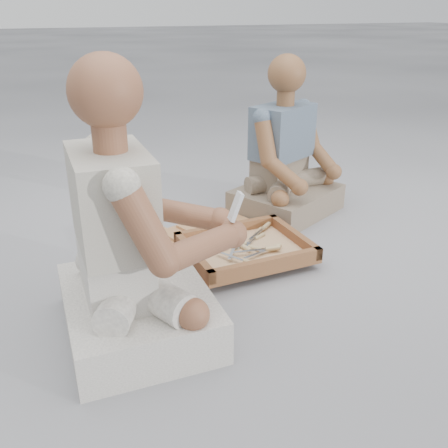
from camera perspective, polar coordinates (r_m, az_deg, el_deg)
name	(u,v)px	position (r m, az deg, el deg)	size (l,w,h in m)	color
ground	(268,304)	(2.04, 5.09, -9.13)	(60.00, 60.00, 0.00)	#A1A1A6
carved_panel	(209,235)	(2.57, -1.73, -1.30)	(0.56, 0.37, 0.04)	#AB7342
tool_tray	(246,249)	(2.33, 2.48, -2.91)	(0.56, 0.45, 0.07)	brown
chisel_0	(235,243)	(2.37, 1.22, -2.15)	(0.20, 0.12, 0.02)	silver
chisel_1	(268,249)	(2.30, 5.07, -2.84)	(0.22, 0.06, 0.02)	silver
chisel_2	(271,249)	(2.31, 5.42, -2.81)	(0.22, 0.07, 0.02)	silver
chisel_3	(251,247)	(2.33, 3.13, -2.68)	(0.14, 0.19, 0.02)	silver
chisel_4	(257,238)	(2.44, 3.77, -1.63)	(0.21, 0.11, 0.02)	silver
chisel_5	(264,227)	(2.53, 4.62, -0.39)	(0.19, 0.15, 0.02)	silver
chisel_6	(236,244)	(2.35, 1.35, -2.24)	(0.14, 0.19, 0.02)	silver
chisel_7	(243,246)	(2.34, 2.17, -2.57)	(0.07, 0.22, 0.02)	silver
chisel_8	(228,233)	(2.45, 0.44, -1.08)	(0.12, 0.20, 0.02)	silver
chisel_9	(243,232)	(2.50, 2.18, -0.93)	(0.10, 0.21, 0.02)	silver
chisel_10	(257,233)	(2.48, 3.85, -1.05)	(0.17, 0.17, 0.02)	silver
chisel_11	(247,262)	(2.18, 2.59, -4.32)	(0.12, 0.20, 0.02)	silver
wood_chip_0	(253,223)	(2.77, 3.30, 0.14)	(0.02, 0.01, 0.00)	tan
wood_chip_1	(256,255)	(2.41, 3.62, -3.60)	(0.02, 0.01, 0.00)	tan
wood_chip_2	(153,241)	(2.58, -8.08, -1.94)	(0.02, 0.01, 0.00)	tan
wood_chip_3	(239,275)	(2.24, 1.76, -5.85)	(0.02, 0.01, 0.00)	tan
wood_chip_4	(261,227)	(2.72, 4.26, -0.31)	(0.02, 0.01, 0.00)	tan
wood_chip_5	(207,305)	(2.03, -1.94, -9.25)	(0.02, 0.01, 0.00)	tan
wood_chip_6	(268,264)	(2.33, 5.07, -4.63)	(0.02, 0.01, 0.00)	tan
wood_chip_7	(170,259)	(2.38, -6.21, -4.04)	(0.02, 0.01, 0.00)	tan
wood_chip_8	(168,264)	(2.34, -6.43, -4.58)	(0.02, 0.01, 0.00)	tan
wood_chip_9	(275,227)	(2.73, 5.86, -0.34)	(0.02, 0.01, 0.00)	tan
craftsman	(131,249)	(1.75, -10.55, -2.78)	(0.66, 0.65, 0.98)	silver
companion	(286,163)	(2.85, 7.13, 6.94)	(0.70, 0.64, 0.88)	#7F6D5C
mobile_phone	(236,206)	(1.74, 1.36, 2.02)	(0.05, 0.05, 0.10)	silver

